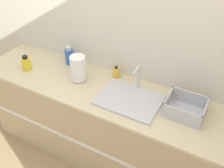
{
  "coord_description": "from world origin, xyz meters",
  "views": [
    {
      "loc": [
        0.93,
        -1.25,
        2.35
      ],
      "look_at": [
        0.11,
        0.27,
        1.02
      ],
      "focal_mm": 42.0,
      "sensor_mm": 36.0,
      "label": 1
    }
  ],
  "objects_px": {
    "sink": "(130,98)",
    "bottle_blue": "(69,56)",
    "dish_rack": "(185,109)",
    "soap_dispenser": "(116,73)",
    "paper_towel_roll": "(78,68)",
    "bottle_yellow": "(26,63)"
  },
  "relations": [
    {
      "from": "dish_rack",
      "to": "soap_dispenser",
      "type": "xyz_separation_m",
      "value": [
        -0.7,
        0.17,
        0.01
      ]
    },
    {
      "from": "sink",
      "to": "paper_towel_roll",
      "type": "height_order",
      "value": "sink"
    },
    {
      "from": "paper_towel_roll",
      "to": "bottle_blue",
      "type": "bearing_deg",
      "value": 142.02
    },
    {
      "from": "sink",
      "to": "paper_towel_roll",
      "type": "bearing_deg",
      "value": 176.14
    },
    {
      "from": "sink",
      "to": "soap_dispenser",
      "type": "height_order",
      "value": "sink"
    },
    {
      "from": "sink",
      "to": "bottle_yellow",
      "type": "height_order",
      "value": "sink"
    },
    {
      "from": "dish_rack",
      "to": "bottle_yellow",
      "type": "distance_m",
      "value": 1.54
    },
    {
      "from": "bottle_blue",
      "to": "soap_dispenser",
      "type": "xyz_separation_m",
      "value": [
        0.52,
        0.01,
        -0.03
      ]
    },
    {
      "from": "dish_rack",
      "to": "soap_dispenser",
      "type": "distance_m",
      "value": 0.72
    },
    {
      "from": "dish_rack",
      "to": "bottle_yellow",
      "type": "height_order",
      "value": "bottle_yellow"
    },
    {
      "from": "dish_rack",
      "to": "sink",
      "type": "bearing_deg",
      "value": -172.17
    },
    {
      "from": "bottle_blue",
      "to": "soap_dispenser",
      "type": "bearing_deg",
      "value": 1.26
    },
    {
      "from": "bottle_yellow",
      "to": "bottle_blue",
      "type": "bearing_deg",
      "value": 42.33
    },
    {
      "from": "sink",
      "to": "bottle_blue",
      "type": "height_order",
      "value": "sink"
    },
    {
      "from": "sink",
      "to": "dish_rack",
      "type": "bearing_deg",
      "value": 7.83
    },
    {
      "from": "sink",
      "to": "dish_rack",
      "type": "distance_m",
      "value": 0.46
    },
    {
      "from": "soap_dispenser",
      "to": "dish_rack",
      "type": "bearing_deg",
      "value": -13.63
    },
    {
      "from": "dish_rack",
      "to": "bottle_yellow",
      "type": "bearing_deg",
      "value": -175.36
    },
    {
      "from": "sink",
      "to": "dish_rack",
      "type": "relative_size",
      "value": 1.73
    },
    {
      "from": "paper_towel_roll",
      "to": "dish_rack",
      "type": "xyz_separation_m",
      "value": [
        0.99,
        0.03,
        -0.08
      ]
    },
    {
      "from": "dish_rack",
      "to": "bottle_blue",
      "type": "relative_size",
      "value": 1.58
    },
    {
      "from": "paper_towel_roll",
      "to": "sink",
      "type": "bearing_deg",
      "value": -3.86
    }
  ]
}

